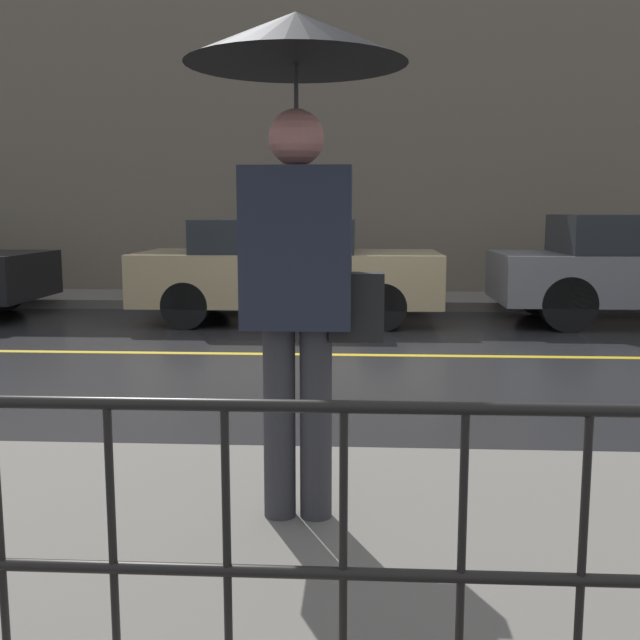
% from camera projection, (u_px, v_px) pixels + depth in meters
% --- Properties ---
extents(ground_plane, '(80.00, 80.00, 0.00)m').
position_uv_depth(ground_plane, '(357.00, 355.00, 8.00)').
color(ground_plane, '#262628').
extents(sidewalk_near, '(28.00, 2.58, 0.14)m').
position_uv_depth(sidewalk_near, '(349.00, 558.00, 3.17)').
color(sidewalk_near, slate).
rests_on(sidewalk_near, ground_plane).
extents(sidewalk_far, '(28.00, 1.62, 0.14)m').
position_uv_depth(sidewalk_far, '(359.00, 300.00, 12.33)').
color(sidewalk_far, slate).
rests_on(sidewalk_far, ground_plane).
extents(lane_marking, '(25.20, 0.12, 0.01)m').
position_uv_depth(lane_marking, '(357.00, 355.00, 8.00)').
color(lane_marking, gold).
rests_on(lane_marking, ground_plane).
extents(building_storefront, '(28.00, 0.30, 5.26)m').
position_uv_depth(building_storefront, '(360.00, 147.00, 12.91)').
color(building_storefront, '#706656').
rests_on(building_storefront, ground_plane).
extents(railing_foreground, '(12.00, 0.04, 0.88)m').
position_uv_depth(railing_foreground, '(343.00, 517.00, 2.05)').
color(railing_foreground, black).
rests_on(railing_foreground, sidewalk_near).
extents(pedestrian, '(0.95, 0.95, 2.21)m').
position_uv_depth(pedestrian, '(298.00, 151.00, 3.20)').
color(pedestrian, '#333338').
rests_on(pedestrian, sidewalk_near).
extents(car_tan, '(4.14, 1.81, 1.42)m').
position_uv_depth(car_tan, '(286.00, 269.00, 10.41)').
color(car_tan, tan).
rests_on(car_tan, ground_plane).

